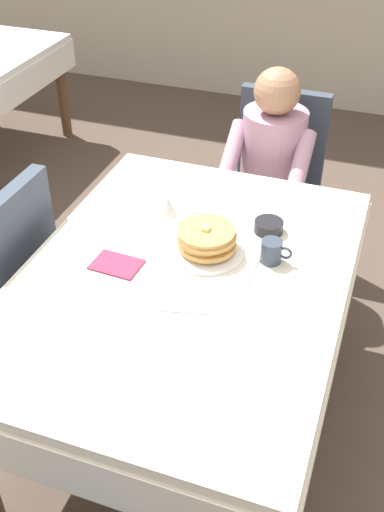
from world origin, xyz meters
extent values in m
plane|color=brown|center=(0.00, 0.00, 0.00)|extent=(14.00, 14.00, 0.00)
cube|color=silver|center=(0.00, 0.00, 0.72)|extent=(1.10, 1.50, 0.04)
cube|color=silver|center=(0.00, -0.76, 0.61)|extent=(1.10, 0.01, 0.18)
cube|color=silver|center=(0.00, 0.76, 0.61)|extent=(1.10, 0.01, 0.18)
cube|color=silver|center=(-0.56, 0.00, 0.61)|extent=(0.01, 1.50, 0.18)
cube|color=silver|center=(0.56, 0.00, 0.61)|extent=(0.01, 1.50, 0.18)
cylinder|color=brown|center=(-0.47, 0.67, 0.35)|extent=(0.07, 0.07, 0.70)
cylinder|color=brown|center=(0.47, 0.67, 0.35)|extent=(0.07, 0.07, 0.70)
cube|color=#384251|center=(0.07, 1.07, 0.42)|extent=(0.44, 0.44, 0.05)
cube|color=#384251|center=(0.07, 1.27, 0.69)|extent=(0.44, 0.06, 0.48)
cylinder|color=#2D2319|center=(0.25, 0.89, 0.20)|extent=(0.04, 0.04, 0.40)
cylinder|color=#2D2319|center=(-0.11, 0.89, 0.20)|extent=(0.04, 0.04, 0.40)
cylinder|color=#2D2319|center=(0.25, 1.25, 0.20)|extent=(0.04, 0.04, 0.40)
cylinder|color=#2D2319|center=(-0.11, 1.25, 0.20)|extent=(0.04, 0.04, 0.40)
cylinder|color=#B2849E|center=(0.07, 1.05, 0.68)|extent=(0.30, 0.30, 0.46)
sphere|color=#A37556|center=(0.07, 1.03, 1.02)|extent=(0.21, 0.21, 0.21)
cylinder|color=#B2849E|center=(0.23, 0.91, 0.75)|extent=(0.08, 0.29, 0.23)
cylinder|color=#B2849E|center=(-0.09, 0.91, 0.75)|extent=(0.08, 0.29, 0.23)
cylinder|color=#383D51|center=(0.15, 0.87, 0.23)|extent=(0.10, 0.10, 0.45)
cylinder|color=#383D51|center=(-0.01, 0.87, 0.23)|extent=(0.10, 0.10, 0.45)
cube|color=#384251|center=(-0.67, 0.00, 0.69)|extent=(0.06, 0.44, 0.48)
cylinder|color=#2D2319|center=(-0.69, -0.18, 0.20)|extent=(0.04, 0.04, 0.40)
cylinder|color=#2D2319|center=(-0.69, 0.18, 0.20)|extent=(0.04, 0.04, 0.40)
cylinder|color=white|center=(0.03, 0.14, 0.75)|extent=(0.28, 0.28, 0.02)
cylinder|color=tan|center=(0.02, 0.15, 0.76)|extent=(0.19, 0.19, 0.01)
cylinder|color=tan|center=(0.04, 0.14, 0.78)|extent=(0.21, 0.21, 0.02)
cylinder|color=tan|center=(0.03, 0.14, 0.80)|extent=(0.19, 0.19, 0.02)
cylinder|color=tan|center=(0.04, 0.14, 0.82)|extent=(0.21, 0.21, 0.01)
cylinder|color=tan|center=(0.03, 0.14, 0.83)|extent=(0.21, 0.21, 0.02)
cube|color=#F4E072|center=(0.03, 0.14, 0.84)|extent=(0.03, 0.03, 0.01)
cylinder|color=#333D4C|center=(0.27, 0.17, 0.78)|extent=(0.08, 0.08, 0.08)
torus|color=#333D4C|center=(0.32, 0.17, 0.79)|extent=(0.05, 0.01, 0.05)
cylinder|color=black|center=(0.21, 0.35, 0.76)|extent=(0.11, 0.11, 0.04)
cone|color=silver|center=(-0.19, 0.33, 0.78)|extent=(0.08, 0.08, 0.07)
cube|color=silver|center=(-0.16, 0.12, 0.74)|extent=(0.02, 0.18, 0.00)
cube|color=silver|center=(0.22, 0.12, 0.74)|extent=(0.02, 0.20, 0.00)
cube|color=silver|center=(0.08, -0.18, 0.74)|extent=(0.15, 0.05, 0.00)
cube|color=#8C2D4C|center=(-0.24, -0.04, 0.74)|extent=(0.18, 0.13, 0.01)
cube|color=white|center=(-2.10, 2.24, 0.61)|extent=(0.90, 0.01, 0.18)
cube|color=white|center=(-1.65, 1.69, 0.61)|extent=(0.01, 1.10, 0.18)
cylinder|color=brown|center=(-1.73, 2.16, 0.35)|extent=(0.07, 0.07, 0.70)
camera|label=1|loc=(0.58, -1.55, 2.06)|focal=43.06mm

